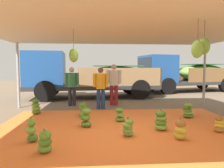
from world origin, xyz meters
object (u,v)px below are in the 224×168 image
object	(u,v)px
cargo_truck_far	(185,74)
worker_2	(101,85)
banana_bunch_8	(128,128)
worker_1	(72,83)
banana_bunch_10	(86,118)
banana_bunch_0	(83,110)
banana_bunch_3	(219,124)
banana_bunch_9	(181,130)
cargo_truck_main	(87,76)
banana_bunch_2	(36,107)
banana_bunch_5	(45,142)
banana_bunch_11	(188,111)
worker_0	(114,81)
banana_bunch_6	(120,115)
banana_bunch_1	(32,131)
banana_bunch_7	(161,121)

from	to	relation	value
cargo_truck_far	worker_2	bearing A→B (deg)	-135.87
banana_bunch_8	worker_1	world-z (taller)	worker_1
banana_bunch_10	worker_1	distance (m)	3.41
banana_bunch_0	banana_bunch_3	xyz separation A→B (m)	(3.43, -1.76, -0.04)
banana_bunch_9	cargo_truck_main	distance (m)	7.24
banana_bunch_2	banana_bunch_8	size ratio (longest dim) A/B	1.24
banana_bunch_5	banana_bunch_11	bearing A→B (deg)	32.91
banana_bunch_8	worker_0	bearing A→B (deg)	89.93
banana_bunch_11	worker_1	distance (m)	4.67
banana_bunch_6	banana_bunch_1	bearing A→B (deg)	-142.30
banana_bunch_3	banana_bunch_11	xyz separation A→B (m)	(-0.12, 1.49, 0.03)
banana_bunch_5	banana_bunch_8	bearing A→B (deg)	26.42
banana_bunch_2	worker_2	size ratio (longest dim) A/B	0.35
banana_bunch_0	banana_bunch_9	size ratio (longest dim) A/B	1.08
cargo_truck_far	banana_bunch_0	bearing A→B (deg)	-132.18
banana_bunch_8	banana_bunch_11	bearing A→B (deg)	37.32
banana_bunch_10	cargo_truck_main	xyz separation A→B (m)	(-0.26, 5.65, 0.95)
banana_bunch_6	cargo_truck_main	bearing A→B (deg)	103.36
banana_bunch_0	banana_bunch_8	xyz separation A→B (m)	(1.15, -1.92, -0.03)
worker_0	worker_2	xyz separation A→B (m)	(-0.57, -0.75, -0.08)
banana_bunch_3	worker_2	size ratio (longest dim) A/B	0.28
banana_bunch_5	banana_bunch_6	bearing A→B (deg)	53.16
cargo_truck_far	worker_1	bearing A→B (deg)	-145.02
banana_bunch_2	worker_1	bearing A→B (deg)	56.31
banana_bunch_3	worker_1	xyz separation A→B (m)	(-4.05, 3.91, 0.75)
cargo_truck_far	worker_2	size ratio (longest dim) A/B	4.27
banana_bunch_8	cargo_truck_far	world-z (taller)	cargo_truck_far
banana_bunch_5	banana_bunch_10	size ratio (longest dim) A/B	0.86
banana_bunch_5	banana_bunch_0	bearing A→B (deg)	79.38
banana_bunch_2	cargo_truck_main	xyz separation A→B (m)	(1.54, 3.95, 0.94)
banana_bunch_0	banana_bunch_11	distance (m)	3.32
banana_bunch_2	banana_bunch_1	bearing A→B (deg)	-75.32
banana_bunch_0	worker_2	bearing A→B (deg)	67.78
banana_bunch_11	worker_1	bearing A→B (deg)	148.42
banana_bunch_11	worker_0	xyz separation A→B (m)	(-2.16, 2.43, 0.79)
banana_bunch_2	banana_bunch_6	size ratio (longest dim) A/B	1.22
banana_bunch_6	worker_0	distance (m)	2.87
banana_bunch_7	banana_bunch_0	bearing A→B (deg)	143.53
banana_bunch_5	worker_2	xyz separation A→B (m)	(1.09, 4.16, 0.73)
banana_bunch_1	worker_0	xyz separation A→B (m)	(2.09, 4.32, 0.77)
banana_bunch_3	banana_bunch_11	size ratio (longest dim) A/B	0.87
banana_bunch_2	banana_bunch_9	xyz separation A→B (m)	(3.91, -2.82, -0.03)
banana_bunch_7	worker_2	distance (m)	3.35
banana_bunch_5	banana_bunch_7	bearing A→B (deg)	25.70
banana_bunch_0	cargo_truck_far	world-z (taller)	cargo_truck_far
banana_bunch_0	worker_0	xyz separation A→B (m)	(1.15, 2.16, 0.78)
banana_bunch_5	worker_2	distance (m)	4.37
banana_bunch_2	banana_bunch_7	xyz separation A→B (m)	(3.71, -2.10, -0.00)
banana_bunch_2	cargo_truck_main	size ratio (longest dim) A/B	0.08
banana_bunch_2	banana_bunch_10	size ratio (longest dim) A/B	1.04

